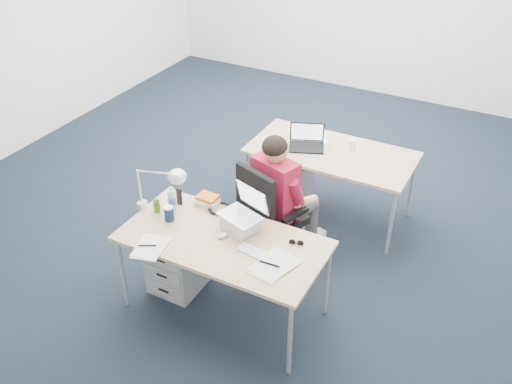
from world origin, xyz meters
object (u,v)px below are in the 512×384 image
office_chair (271,236)px  far_cup (353,144)px  seated_person (285,197)px  drawer_pedestal_near (180,259)px  book_stack (208,200)px  computer_mouse (222,236)px  water_bottle (172,198)px  drawer_pedestal_far (288,185)px  desk_near (223,244)px  can_koozie (169,213)px  dark_laptop (307,137)px  cordless_phone (179,196)px  sunglasses (296,243)px  silver_laptop (240,212)px  desk_lamp (154,187)px  desk_far (331,155)px  wireless_keyboard (253,252)px  headphones (220,208)px  bear_figurine (157,205)px

office_chair → far_cup: size_ratio=12.20×
seated_person → drawer_pedestal_near: bearing=-109.7°
book_stack → far_cup: 1.67m
computer_mouse → water_bottle: (-0.56, 0.13, 0.09)m
drawer_pedestal_near → drawer_pedestal_far: size_ratio=1.00×
desk_near → can_koozie: bearing=178.1°
drawer_pedestal_far → drawer_pedestal_near: bearing=-101.8°
drawer_pedestal_far → dark_laptop: (0.17, 0.04, 0.58)m
cordless_phone → drawer_pedestal_far: bearing=86.9°
water_bottle → sunglasses: (1.10, 0.06, -0.09)m
drawer_pedestal_near → water_bottle: (-0.07, 0.06, 0.56)m
seated_person → cordless_phone: (-0.68, -0.64, 0.17)m
silver_laptop → can_koozie: silver_laptop is taller
office_chair → drawer_pedestal_far: (-0.25, 0.88, -0.02)m
desk_lamp → silver_laptop: bearing=12.5°
desk_far → silver_laptop: silver_laptop is taller
computer_mouse → desk_lamp: bearing=-160.5°
wireless_keyboard → headphones: size_ratio=0.96×
headphones → book_stack: size_ratio=1.36×
silver_laptop → drawer_pedestal_near: bearing=-152.9°
drawer_pedestal_far → cordless_phone: cordless_phone is taller
book_stack → dark_laptop: (0.33, 1.28, 0.08)m
desk_far → headphones: headphones is taller
dark_laptop → water_bottle: bearing=-133.0°
desk_near → bear_figurine: bear_figurine is taller
silver_laptop → far_cup: 1.71m
headphones → sunglasses: size_ratio=2.18×
seated_person → office_chair: bearing=-87.3°
computer_mouse → desk_lamp: desk_lamp is taller
dark_laptop → desk_lamp: bearing=-134.5°
desk_near → cordless_phone: 0.63m
headphones → book_stack: 0.13m
drawer_pedestal_near → far_cup: 2.03m
bear_figurine → far_cup: bear_figurine is taller
desk_far → silver_laptop: size_ratio=4.72×
desk_near → desk_lamp: bearing=175.7°
desk_near → sunglasses: bearing=21.9°
desk_near → bear_figurine: (-0.67, 0.06, 0.11)m
desk_far → seated_person: seated_person is taller
wireless_keyboard → far_cup: size_ratio=2.78×
desk_far → desk_lamp: (-0.88, -1.64, 0.30)m
bear_figurine → book_stack: size_ratio=0.73×
wireless_keyboard → dark_laptop: 1.69m
computer_mouse → book_stack: book_stack is taller
cordless_phone → far_cup: (0.94, 1.61, -0.03)m
computer_mouse → can_koozie: bearing=-157.5°
sunglasses → dark_laptop: size_ratio=0.34×
headphones → drawer_pedestal_near: bearing=-139.3°
office_chair → dark_laptop: size_ratio=3.13×
desk_far → wireless_keyboard: (0.05, -1.72, 0.05)m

